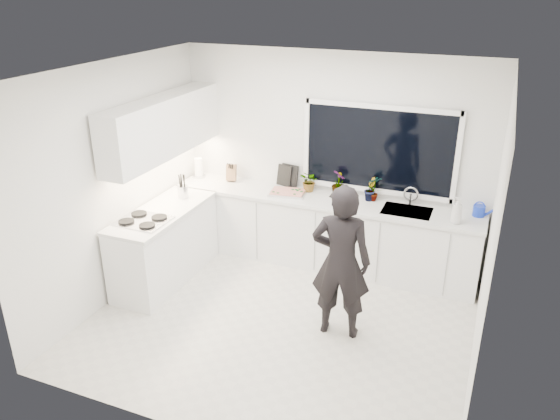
% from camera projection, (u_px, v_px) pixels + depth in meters
% --- Properties ---
extents(floor, '(4.00, 3.50, 0.02)m').
position_uv_depth(floor, '(280.00, 322.00, 6.01)').
color(floor, beige).
rests_on(floor, ground).
extents(wall_back, '(4.00, 0.02, 2.70)m').
position_uv_depth(wall_back, '(332.00, 159.00, 6.97)').
color(wall_back, white).
rests_on(wall_back, ground).
extents(wall_left, '(0.02, 3.50, 2.70)m').
position_uv_depth(wall_left, '(116.00, 182.00, 6.17)').
color(wall_left, white).
rests_on(wall_left, ground).
extents(wall_right, '(0.02, 3.50, 2.70)m').
position_uv_depth(wall_right, '(492.00, 243.00, 4.78)').
color(wall_right, white).
rests_on(wall_right, ground).
extents(ceiling, '(4.00, 3.50, 0.02)m').
position_uv_depth(ceiling, '(280.00, 71.00, 4.94)').
color(ceiling, white).
rests_on(ceiling, wall_back).
extents(window, '(1.80, 0.02, 1.00)m').
position_uv_depth(window, '(379.00, 150.00, 6.66)').
color(window, black).
rests_on(window, wall_back).
extents(base_cabinets_back, '(3.92, 0.58, 0.88)m').
position_uv_depth(base_cabinets_back, '(322.00, 233.00, 7.07)').
color(base_cabinets_back, white).
rests_on(base_cabinets_back, floor).
extents(base_cabinets_left, '(0.58, 1.60, 0.88)m').
position_uv_depth(base_cabinets_left, '(165.00, 246.00, 6.71)').
color(base_cabinets_left, white).
rests_on(base_cabinets_left, floor).
extents(countertop_back, '(3.94, 0.62, 0.04)m').
position_uv_depth(countertop_back, '(323.00, 200.00, 6.88)').
color(countertop_back, silver).
rests_on(countertop_back, base_cabinets_back).
extents(countertop_left, '(0.62, 1.60, 0.04)m').
position_uv_depth(countertop_left, '(162.00, 212.00, 6.53)').
color(countertop_left, silver).
rests_on(countertop_left, base_cabinets_left).
extents(upper_cabinets, '(0.34, 2.10, 0.70)m').
position_uv_depth(upper_cabinets, '(163.00, 127.00, 6.50)').
color(upper_cabinets, white).
rests_on(upper_cabinets, wall_left).
extents(sink, '(0.58, 0.42, 0.14)m').
position_uv_depth(sink, '(407.00, 214.00, 6.54)').
color(sink, silver).
rests_on(sink, countertop_back).
extents(faucet, '(0.03, 0.03, 0.22)m').
position_uv_depth(faucet, '(411.00, 196.00, 6.64)').
color(faucet, silver).
rests_on(faucet, countertop_back).
extents(stovetop, '(0.56, 0.48, 0.03)m').
position_uv_depth(stovetop, '(143.00, 220.00, 6.23)').
color(stovetop, black).
rests_on(stovetop, countertop_left).
extents(person, '(0.66, 0.48, 1.67)m').
position_uv_depth(person, '(341.00, 262.00, 5.52)').
color(person, black).
rests_on(person, floor).
extents(pizza_tray, '(0.51, 0.41, 0.03)m').
position_uv_depth(pizza_tray, '(288.00, 193.00, 7.01)').
color(pizza_tray, '#BABABF').
rests_on(pizza_tray, countertop_back).
extents(pizza, '(0.46, 0.36, 0.01)m').
position_uv_depth(pizza, '(288.00, 192.00, 7.01)').
color(pizza, '#A91622').
rests_on(pizza, pizza_tray).
extents(watering_can, '(0.18, 0.18, 0.13)m').
position_uv_depth(watering_can, '(479.00, 211.00, 6.35)').
color(watering_can, '#1430BF').
rests_on(watering_can, countertop_back).
extents(paper_towel_roll, '(0.11, 0.11, 0.26)m').
position_uv_depth(paper_towel_roll, '(199.00, 168.00, 7.55)').
color(paper_towel_roll, white).
rests_on(paper_towel_roll, countertop_back).
extents(knife_block, '(0.15, 0.13, 0.22)m').
position_uv_depth(knife_block, '(231.00, 173.00, 7.43)').
color(knife_block, '#936344').
rests_on(knife_block, countertop_back).
extents(utensil_crock, '(0.17, 0.17, 0.16)m').
position_uv_depth(utensil_crock, '(183.00, 192.00, 6.87)').
color(utensil_crock, '#BCBCC1').
rests_on(utensil_crock, countertop_left).
extents(picture_frame_large, '(0.22, 0.08, 0.28)m').
position_uv_depth(picture_frame_large, '(284.00, 176.00, 7.25)').
color(picture_frame_large, black).
rests_on(picture_frame_large, countertop_back).
extents(picture_frame_small, '(0.25, 0.07, 0.30)m').
position_uv_depth(picture_frame_small, '(289.00, 176.00, 7.22)').
color(picture_frame_small, black).
rests_on(picture_frame_small, countertop_back).
extents(herb_plants, '(1.11, 0.30, 0.33)m').
position_uv_depth(herb_plants, '(338.00, 184.00, 6.91)').
color(herb_plants, '#26662D').
rests_on(herb_plants, countertop_back).
extents(soap_bottles, '(0.12, 0.12, 0.31)m').
position_uv_depth(soap_bottles, '(457.00, 212.00, 6.13)').
color(soap_bottles, '#D8BF66').
rests_on(soap_bottles, countertop_back).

